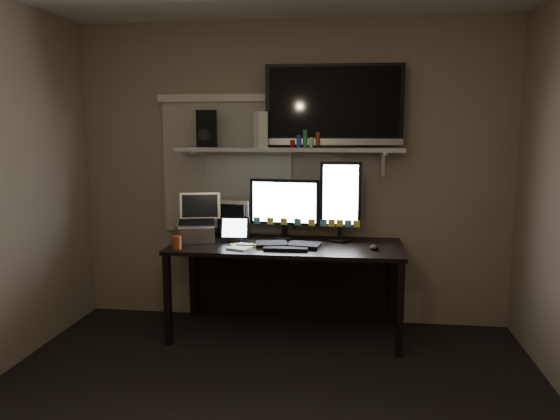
% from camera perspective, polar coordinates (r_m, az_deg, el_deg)
% --- Properties ---
extents(back_wall, '(3.60, 0.00, 3.60)m').
position_cam_1_polar(back_wall, '(4.57, 1.23, 3.76)').
color(back_wall, gray).
rests_on(back_wall, floor).
extents(window_blinds, '(1.10, 0.02, 1.10)m').
position_cam_1_polar(window_blinds, '(4.64, -5.56, 4.42)').
color(window_blinds, '#B5B2A2').
rests_on(window_blinds, back_wall).
extents(desk, '(1.80, 0.75, 0.73)m').
position_cam_1_polar(desk, '(4.44, 0.84, -5.51)').
color(desk, black).
rests_on(desk, floor).
extents(wall_shelf, '(1.80, 0.35, 0.03)m').
position_cam_1_polar(wall_shelf, '(4.38, 0.99, 6.37)').
color(wall_shelf, beige).
rests_on(wall_shelf, back_wall).
extents(monitor_landscape, '(0.58, 0.12, 0.50)m').
position_cam_1_polar(monitor_landscape, '(4.45, 0.47, 0.15)').
color(monitor_landscape, black).
rests_on(monitor_landscape, desk).
extents(monitor_portrait, '(0.33, 0.07, 0.65)m').
position_cam_1_polar(monitor_portrait, '(4.37, 6.34, 0.94)').
color(monitor_portrait, black).
rests_on(monitor_portrait, desk).
extents(keyboard, '(0.51, 0.21, 0.03)m').
position_cam_1_polar(keyboard, '(4.19, 0.82, -3.66)').
color(keyboard, black).
rests_on(keyboard, desk).
extents(mouse, '(0.09, 0.11, 0.04)m').
position_cam_1_polar(mouse, '(4.16, 9.80, -3.86)').
color(mouse, black).
rests_on(mouse, desk).
extents(notepad, '(0.22, 0.26, 0.01)m').
position_cam_1_polar(notepad, '(4.17, -3.97, -3.86)').
color(notepad, white).
rests_on(notepad, desk).
extents(tablet, '(0.24, 0.10, 0.21)m').
position_cam_1_polar(tablet, '(4.37, -4.73, -2.02)').
color(tablet, black).
rests_on(tablet, desk).
extents(file_sorter, '(0.25, 0.15, 0.30)m').
position_cam_1_polar(file_sorter, '(4.57, -4.92, -0.96)').
color(file_sorter, black).
rests_on(file_sorter, desk).
extents(laptop, '(0.39, 0.34, 0.37)m').
position_cam_1_polar(laptop, '(4.42, -8.72, -0.87)').
color(laptop, '#A4A5A8').
rests_on(laptop, desk).
extents(cup, '(0.07, 0.07, 0.10)m').
position_cam_1_polar(cup, '(4.19, -10.72, -3.33)').
color(cup, '#973B1B').
rests_on(cup, desk).
extents(sticky_notes, '(0.31, 0.24, 0.00)m').
position_cam_1_polar(sticky_notes, '(4.20, -3.78, -3.85)').
color(sticky_notes, yellow).
rests_on(sticky_notes, desk).
extents(tv, '(1.09, 0.23, 0.65)m').
position_cam_1_polar(tv, '(4.38, 5.66, 10.77)').
color(tv, black).
rests_on(tv, wall_shelf).
extents(game_console, '(0.15, 0.25, 0.28)m').
position_cam_1_polar(game_console, '(4.39, -2.03, 8.39)').
color(game_console, beige).
rests_on(game_console, wall_shelf).
extents(speaker, '(0.20, 0.23, 0.30)m').
position_cam_1_polar(speaker, '(4.53, -7.67, 8.43)').
color(speaker, black).
rests_on(speaker, wall_shelf).
extents(bottles, '(0.22, 0.08, 0.14)m').
position_cam_1_polar(bottles, '(4.34, 2.64, 7.46)').
color(bottles, '#A50F0C').
rests_on(bottles, wall_shelf).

